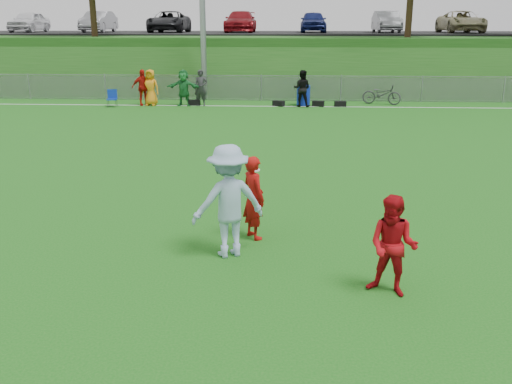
# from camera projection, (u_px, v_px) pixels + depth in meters

# --- Properties ---
(ground) EXTENTS (120.00, 120.00, 0.00)m
(ground) POSITION_uv_depth(u_px,v_px,m) (206.00, 257.00, 9.80)
(ground) COLOR #145D13
(ground) RESTS_ON ground
(sideline_far) EXTENTS (60.00, 0.10, 0.01)m
(sideline_far) POSITION_uv_depth(u_px,v_px,m) (259.00, 106.00, 27.00)
(sideline_far) COLOR white
(sideline_far) RESTS_ON ground
(fence) EXTENTS (58.00, 0.06, 1.30)m
(fence) POSITION_uv_depth(u_px,v_px,m) (261.00, 88.00, 28.73)
(fence) COLOR gray
(fence) RESTS_ON ground
(berm) EXTENTS (120.00, 18.00, 3.00)m
(berm) POSITION_uv_depth(u_px,v_px,m) (269.00, 57.00, 39.00)
(berm) COLOR #1B5016
(berm) RESTS_ON ground
(parking_lot) EXTENTS (120.00, 12.00, 0.10)m
(parking_lot) POSITION_uv_depth(u_px,v_px,m) (270.00, 33.00, 40.47)
(parking_lot) COLOR black
(parking_lot) RESTS_ON berm
(car_row) EXTENTS (32.04, 5.18, 1.44)m
(car_row) POSITION_uv_depth(u_px,v_px,m) (253.00, 22.00, 39.35)
(car_row) COLOR white
(car_row) RESTS_ON parking_lot
(spectator_row) EXTENTS (8.57, 0.80, 1.69)m
(spectator_row) POSITION_uv_depth(u_px,v_px,m) (198.00, 88.00, 26.92)
(spectator_row) COLOR red
(spectator_row) RESTS_ON ground
(gear_bags) EXTENTS (7.49, 0.54, 0.26)m
(gear_bags) POSITION_uv_depth(u_px,v_px,m) (283.00, 103.00, 27.00)
(gear_bags) COLOR black
(gear_bags) RESTS_ON ground
(player_red_left) EXTENTS (0.63, 0.68, 1.56)m
(player_red_left) POSITION_uv_depth(u_px,v_px,m) (254.00, 198.00, 10.45)
(player_red_left) COLOR #A80E0B
(player_red_left) RESTS_ON ground
(player_red_center) EXTENTS (0.91, 0.84, 1.51)m
(player_red_center) POSITION_uv_depth(u_px,v_px,m) (393.00, 246.00, 8.25)
(player_red_center) COLOR #B20C13
(player_red_center) RESTS_ON ground
(player_blue) EXTENTS (1.44, 1.17, 1.94)m
(player_blue) POSITION_uv_depth(u_px,v_px,m) (228.00, 201.00, 9.61)
(player_blue) COLOR #97B4D2
(player_blue) RESTS_ON ground
(frisbee) EXTENTS (0.27, 0.27, 0.03)m
(frisbee) POSITION_uv_depth(u_px,v_px,m) (253.00, 170.00, 11.50)
(frisbee) COLOR silver
(frisbee) RESTS_ON ground
(recycling_bin) EXTENTS (0.65, 0.65, 0.95)m
(recycling_bin) POSITION_uv_depth(u_px,v_px,m) (303.00, 95.00, 27.20)
(recycling_bin) COLOR #0F28A8
(recycling_bin) RESTS_ON ground
(camp_chair) EXTENTS (0.50, 0.51, 0.80)m
(camp_chair) POSITION_uv_depth(u_px,v_px,m) (112.00, 102.00, 26.77)
(camp_chair) COLOR #0E309E
(camp_chair) RESTS_ON ground
(bicycle) EXTENTS (1.97, 1.22, 0.98)m
(bicycle) POSITION_uv_depth(u_px,v_px,m) (382.00, 94.00, 27.50)
(bicycle) COLOR #313234
(bicycle) RESTS_ON ground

